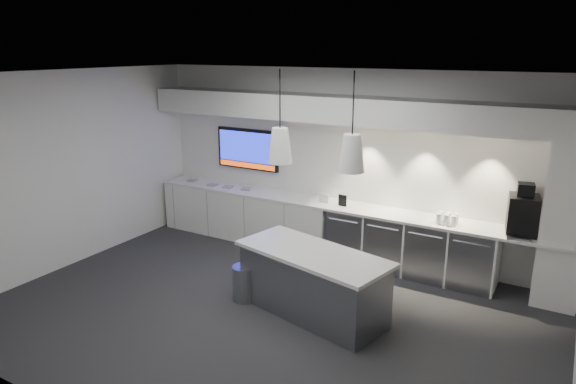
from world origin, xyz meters
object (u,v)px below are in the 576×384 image
Objects in this scene: wall_tv at (248,149)px; island at (313,282)px; coffee_machine at (523,213)px; bin at (245,283)px.

wall_tv is 0.59× the size of island.
wall_tv is 4.62m from coffee_machine.
bin is (-0.96, -0.12, -0.19)m from island.
coffee_machine is (2.17, 1.87, 0.76)m from island.
island is at bearing -148.37° from coffee_machine.
bin is at bearing -56.93° from wall_tv.
coffee_machine reaches higher than bin.
island is 2.96m from coffee_machine.
bin is at bearing -156.63° from coffee_machine.
wall_tv is 1.81× the size of coffee_machine.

